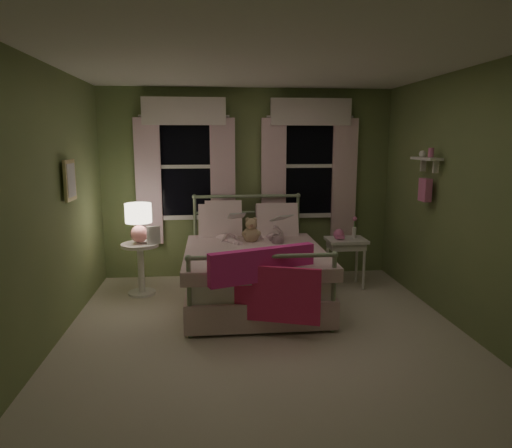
{
  "coord_description": "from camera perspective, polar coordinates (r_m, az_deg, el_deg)",
  "views": [
    {
      "loc": [
        -0.51,
        -4.23,
        1.9
      ],
      "look_at": [
        -0.03,
        0.65,
        1.0
      ],
      "focal_mm": 32.0,
      "sensor_mm": 36.0,
      "label": 1
    }
  ],
  "objects": [
    {
      "name": "room_shell",
      "position": [
        4.3,
        1.23,
        2.37
      ],
      "size": [
        4.2,
        4.2,
        4.2
      ],
      "color": "beige",
      "rests_on": "ground"
    },
    {
      "name": "bed",
      "position": [
        5.46,
        -0.41,
        -5.81
      ],
      "size": [
        1.58,
        2.04,
        1.18
      ],
      "color": "white",
      "rests_on": "ground"
    },
    {
      "name": "pink_throw",
      "position": [
        4.42,
        0.87,
        -6.57
      ],
      "size": [
        1.07,
        0.5,
        0.71
      ],
      "color": "#FF319E",
      "rests_on": "bed"
    },
    {
      "name": "child_left",
      "position": [
        5.73,
        -3.54,
        1.0
      ],
      "size": [
        0.33,
        0.27,
        0.79
      ],
      "primitive_type": "imported",
      "rotation": [
        0.0,
        0.0,
        3.46
      ],
      "color": "#F7D1DD",
      "rests_on": "bed"
    },
    {
      "name": "child_right",
      "position": [
        5.78,
        2.01,
        0.74
      ],
      "size": [
        0.36,
        0.29,
        0.72
      ],
      "primitive_type": "imported",
      "rotation": [
        0.0,
        0.0,
        3.19
      ],
      "color": "#F7D1DD",
      "rests_on": "bed"
    },
    {
      "name": "book_left",
      "position": [
        5.49,
        -3.44,
        0.54
      ],
      "size": [
        0.21,
        0.13,
        0.26
      ],
      "primitive_type": "imported",
      "rotation": [
        1.22,
        0.0,
        0.07
      ],
      "color": "beige",
      "rests_on": "child_left"
    },
    {
      "name": "book_right",
      "position": [
        5.54,
        2.36,
        0.21
      ],
      "size": [
        0.22,
        0.18,
        0.26
      ],
      "primitive_type": "imported",
      "rotation": [
        1.22,
        0.0,
        0.4
      ],
      "color": "beige",
      "rests_on": "child_right"
    },
    {
      "name": "teddy_bear",
      "position": [
        5.62,
        -0.61,
        -0.96
      ],
      "size": [
        0.24,
        0.2,
        0.32
      ],
      "color": "tan",
      "rests_on": "bed"
    },
    {
      "name": "nightstand_left",
      "position": [
        5.86,
        -14.22,
        -4.57
      ],
      "size": [
        0.46,
        0.46,
        0.65
      ],
      "color": "white",
      "rests_on": "ground"
    },
    {
      "name": "table_lamp",
      "position": [
        5.75,
        -14.46,
        0.6
      ],
      "size": [
        0.32,
        0.32,
        0.48
      ],
      "color": "pink",
      "rests_on": "nightstand_left"
    },
    {
      "name": "book_nightstand",
      "position": [
        5.71,
        -13.46,
        -2.45
      ],
      "size": [
        0.21,
        0.26,
        0.02
      ],
      "primitive_type": "imported",
      "rotation": [
        0.0,
        0.0,
        0.25
      ],
      "color": "beige",
      "rests_on": "nightstand_left"
    },
    {
      "name": "nightstand_right",
      "position": [
        6.03,
        11.18,
        -2.73
      ],
      "size": [
        0.5,
        0.4,
        0.64
      ],
      "color": "white",
      "rests_on": "ground"
    },
    {
      "name": "pink_toy",
      "position": [
        5.97,
        10.32,
        -1.29
      ],
      "size": [
        0.14,
        0.2,
        0.14
      ],
      "color": "pink",
      "rests_on": "nightstand_right"
    },
    {
      "name": "bud_vase",
      "position": [
        6.07,
        12.21,
        -0.38
      ],
      "size": [
        0.06,
        0.06,
        0.28
      ],
      "color": "white",
      "rests_on": "nightstand_right"
    },
    {
      "name": "window_left",
      "position": [
        6.27,
        -8.81,
        7.75
      ],
      "size": [
        1.34,
        0.13,
        1.96
      ],
      "color": "black",
      "rests_on": "room_shell"
    },
    {
      "name": "window_right",
      "position": [
        6.41,
        6.69,
        7.85
      ],
      "size": [
        1.34,
        0.13,
        1.96
      ],
      "color": "black",
      "rests_on": "room_shell"
    },
    {
      "name": "wall_shelf",
      "position": [
        5.5,
        20.47,
        5.82
      ],
      "size": [
        0.15,
        0.5,
        0.6
      ],
      "color": "white",
      "rests_on": "room_shell"
    },
    {
      "name": "framed_picture",
      "position": [
        5.05,
        -22.23,
        5.09
      ],
      "size": [
        0.03,
        0.32,
        0.42
      ],
      "color": "beige",
      "rests_on": "room_shell"
    }
  ]
}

